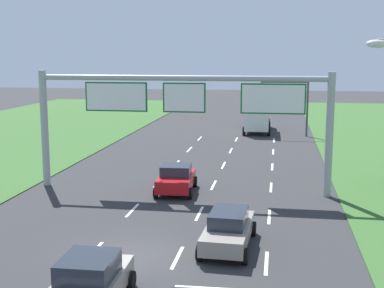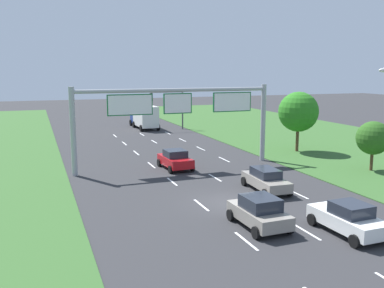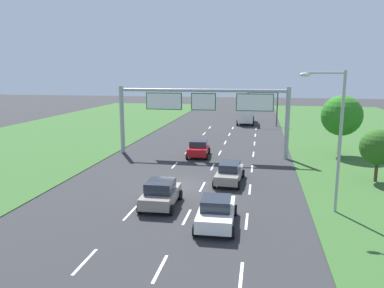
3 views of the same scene
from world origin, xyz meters
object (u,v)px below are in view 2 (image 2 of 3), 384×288
object	(u,v)px
box_truck	(144,116)
car_mid_lane	(266,179)
roadside_tree_mid	(298,112)
car_lead_silver	(259,212)
traffic_light_mast	(169,102)
car_near_red	(175,159)
car_far_ahead	(348,218)
roadside_tree_near	(373,138)
sign_gantry	(177,110)

from	to	relation	value
box_truck	car_mid_lane	bearing A→B (deg)	-90.51
car_mid_lane	roadside_tree_mid	bearing A→B (deg)	51.07
roadside_tree_mid	car_lead_silver	bearing A→B (deg)	-128.84
car_mid_lane	traffic_light_mast	bearing A→B (deg)	87.72
car_near_red	car_lead_silver	distance (m)	14.49
car_near_red	roadside_tree_mid	xyz separation A→B (m)	(14.04, 2.98, 3.28)
car_far_ahead	roadside_tree_mid	xyz separation A→B (m)	(10.24, 19.84, 3.29)
car_far_ahead	traffic_light_mast	size ratio (longest dim) A/B	0.77
car_far_ahead	roadside_tree_mid	distance (m)	22.57
box_truck	roadside_tree_near	distance (m)	34.02
box_truck	roadside_tree_near	xyz separation A→B (m)	(11.29, -32.08, 1.00)
box_truck	sign_gantry	distance (m)	25.61
sign_gantry	traffic_light_mast	size ratio (longest dim) A/B	3.08
car_lead_silver	sign_gantry	world-z (taller)	sign_gantry
sign_gantry	roadside_tree_mid	world-z (taller)	sign_gantry
roadside_tree_near	box_truck	bearing A→B (deg)	109.39
car_lead_silver	box_truck	world-z (taller)	box_truck
sign_gantry	roadside_tree_near	distance (m)	16.27
car_far_ahead	roadside_tree_mid	size ratio (longest dim) A/B	0.71
car_near_red	roadside_tree_near	world-z (taller)	roadside_tree_near
car_lead_silver	box_truck	size ratio (longest dim) A/B	0.51
car_near_red	car_lead_silver	xyz separation A→B (m)	(-0.02, -14.49, 0.04)
box_truck	roadside_tree_mid	xyz separation A→B (m)	(10.38, -22.71, 2.33)
car_near_red	roadside_tree_mid	bearing A→B (deg)	8.75
traffic_light_mast	roadside_tree_near	world-z (taller)	traffic_light_mast
car_near_red	car_far_ahead	size ratio (longest dim) A/B	0.92
car_near_red	roadside_tree_near	distance (m)	16.38
car_lead_silver	sign_gantry	bearing A→B (deg)	87.26
car_near_red	traffic_light_mast	world-z (taller)	traffic_light_mast
car_far_ahead	car_mid_lane	bearing A→B (deg)	88.16
car_lead_silver	car_far_ahead	size ratio (longest dim) A/B	0.91
car_mid_lane	traffic_light_mast	distance (m)	31.76
car_far_ahead	traffic_light_mast	world-z (taller)	traffic_light_mast
car_near_red	car_mid_lane	world-z (taller)	car_near_red
car_near_red	sign_gantry	size ratio (longest dim) A/B	0.23
car_mid_lane	car_far_ahead	xyz separation A→B (m)	(-0.03, -8.39, 0.01)
sign_gantry	roadside_tree_near	bearing A→B (deg)	-25.27
car_lead_silver	car_far_ahead	bearing A→B (deg)	-33.06
car_lead_silver	traffic_light_mast	world-z (taller)	traffic_light_mast
traffic_light_mast	roadside_tree_near	size ratio (longest dim) A/B	1.35
box_truck	car_far_ahead	bearing A→B (deg)	-90.61
car_lead_silver	roadside_tree_mid	bearing A→B (deg)	49.94
roadside_tree_near	sign_gantry	bearing A→B (deg)	154.73
traffic_light_mast	roadside_tree_mid	distance (m)	21.36
sign_gantry	roadside_tree_mid	bearing A→B (deg)	10.32
car_far_ahead	roadside_tree_mid	world-z (taller)	roadside_tree_mid
roadside_tree_near	traffic_light_mast	bearing A→B (deg)	105.82
car_near_red	box_truck	distance (m)	25.96
roadside_tree_mid	sign_gantry	bearing A→B (deg)	-169.68
traffic_light_mast	roadside_tree_mid	xyz separation A→B (m)	(7.42, -20.03, 0.22)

